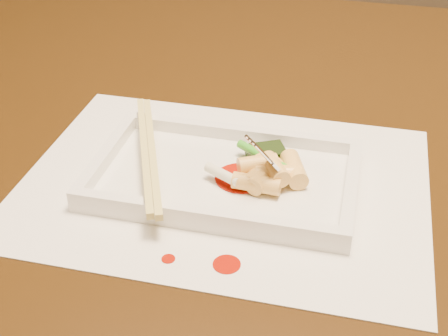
% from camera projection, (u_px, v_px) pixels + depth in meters
% --- Properties ---
extents(table, '(1.40, 0.90, 0.75)m').
position_uv_depth(table, '(281.00, 196.00, 0.78)').
color(table, black).
rests_on(table, ground).
extents(placemat, '(0.40, 0.30, 0.00)m').
position_uv_depth(placemat, '(224.00, 183.00, 0.62)').
color(placemat, white).
rests_on(placemat, table).
extents(sauce_splatter_a, '(0.02, 0.02, 0.00)m').
position_uv_depth(sauce_splatter_a, '(227.00, 264.00, 0.52)').
color(sauce_splatter_a, '#A11304').
rests_on(sauce_splatter_a, placemat).
extents(sauce_splatter_b, '(0.01, 0.01, 0.00)m').
position_uv_depth(sauce_splatter_b, '(168.00, 259.00, 0.53)').
color(sauce_splatter_b, '#A11304').
rests_on(sauce_splatter_b, placemat).
extents(plate_base, '(0.26, 0.16, 0.01)m').
position_uv_depth(plate_base, '(224.00, 180.00, 0.62)').
color(plate_base, white).
rests_on(plate_base, placemat).
extents(plate_rim_far, '(0.26, 0.01, 0.01)m').
position_uv_depth(plate_rim_far, '(240.00, 133.00, 0.67)').
color(plate_rim_far, white).
rests_on(plate_rim_far, plate_base).
extents(plate_rim_near, '(0.26, 0.01, 0.01)m').
position_uv_depth(plate_rim_near, '(205.00, 216.00, 0.56)').
color(plate_rim_near, white).
rests_on(plate_rim_near, plate_base).
extents(plate_rim_left, '(0.01, 0.14, 0.01)m').
position_uv_depth(plate_rim_left, '(107.00, 155.00, 0.64)').
color(plate_rim_left, white).
rests_on(plate_rim_left, plate_base).
extents(plate_rim_right, '(0.01, 0.14, 0.01)m').
position_uv_depth(plate_rim_right, '(351.00, 188.00, 0.59)').
color(plate_rim_right, white).
rests_on(plate_rim_right, plate_base).
extents(veg_piece, '(0.05, 0.04, 0.01)m').
position_uv_depth(veg_piece, '(266.00, 153.00, 0.64)').
color(veg_piece, black).
rests_on(veg_piece, plate_base).
extents(scallion_white, '(0.04, 0.03, 0.01)m').
position_uv_depth(scallion_white, '(223.00, 174.00, 0.60)').
color(scallion_white, '#EAEACC').
rests_on(scallion_white, plate_base).
extents(scallion_green, '(0.08, 0.05, 0.01)m').
position_uv_depth(scallion_green, '(270.00, 160.00, 0.62)').
color(scallion_green, '#2B9C19').
rests_on(scallion_green, plate_base).
extents(chopstick_a, '(0.09, 0.20, 0.01)m').
position_uv_depth(chopstick_a, '(145.00, 151.00, 0.63)').
color(chopstick_a, '#D4C66A').
rests_on(chopstick_a, plate_rim_near).
extents(chopstick_b, '(0.09, 0.20, 0.01)m').
position_uv_depth(chopstick_b, '(152.00, 152.00, 0.62)').
color(chopstick_b, '#D4C66A').
rests_on(chopstick_b, plate_rim_near).
extents(fork, '(0.09, 0.10, 0.14)m').
position_uv_depth(fork, '(302.00, 110.00, 0.58)').
color(fork, silver).
rests_on(fork, plate_base).
extents(sauce_blob_0, '(0.05, 0.05, 0.00)m').
position_uv_depth(sauce_blob_0, '(241.00, 178.00, 0.62)').
color(sauce_blob_0, '#A11304').
rests_on(sauce_blob_0, plate_base).
extents(rice_cake_0, '(0.04, 0.04, 0.02)m').
position_uv_depth(rice_cake_0, '(269.00, 171.00, 0.61)').
color(rice_cake_0, '#FFDC77').
rests_on(rice_cake_0, plate_base).
extents(rice_cake_1, '(0.03, 0.05, 0.02)m').
position_uv_depth(rice_cake_1, '(265.00, 176.00, 0.60)').
color(rice_cake_1, '#FFDC77').
rests_on(rice_cake_1, plate_base).
extents(rice_cake_2, '(0.04, 0.03, 0.02)m').
position_uv_depth(rice_cake_2, '(258.00, 164.00, 0.61)').
color(rice_cake_2, '#FFDC77').
rests_on(rice_cake_2, plate_base).
extents(rice_cake_3, '(0.05, 0.02, 0.02)m').
position_uv_depth(rice_cake_3, '(257.00, 184.00, 0.59)').
color(rice_cake_3, '#FFDC77').
rests_on(rice_cake_3, plate_base).
extents(rice_cake_4, '(0.03, 0.04, 0.02)m').
position_uv_depth(rice_cake_4, '(259.00, 173.00, 0.60)').
color(rice_cake_4, '#FFDC77').
rests_on(rice_cake_4, plate_base).
extents(rice_cake_5, '(0.04, 0.04, 0.02)m').
position_uv_depth(rice_cake_5, '(274.00, 169.00, 0.60)').
color(rice_cake_5, '#FFDC77').
rests_on(rice_cake_5, plate_base).
extents(rice_cake_6, '(0.05, 0.03, 0.02)m').
position_uv_depth(rice_cake_6, '(278.00, 175.00, 0.60)').
color(rice_cake_6, '#FFDC77').
rests_on(rice_cake_6, plate_base).
extents(rice_cake_7, '(0.03, 0.05, 0.02)m').
position_uv_depth(rice_cake_7, '(294.00, 169.00, 0.61)').
color(rice_cake_7, '#FFDC77').
rests_on(rice_cake_7, plate_base).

